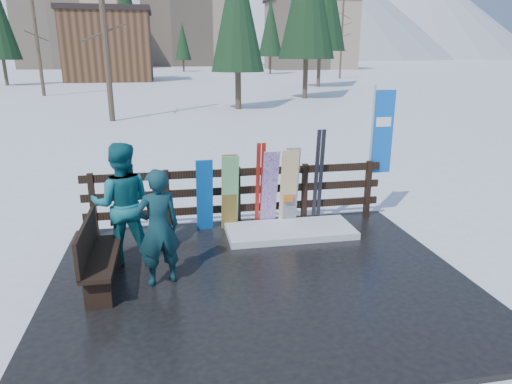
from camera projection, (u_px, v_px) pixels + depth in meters
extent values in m
plane|color=white|center=(261.00, 284.00, 6.68)|extent=(700.00, 700.00, 0.00)
cube|color=black|center=(261.00, 281.00, 6.67)|extent=(6.00, 5.00, 0.08)
cube|color=black|center=(93.00, 205.00, 8.09)|extent=(0.10, 0.10, 1.15)
cube|color=black|center=(167.00, 201.00, 8.32)|extent=(0.10, 0.10, 1.15)
cube|color=black|center=(238.00, 197.00, 8.56)|extent=(0.10, 0.10, 1.15)
cube|color=black|center=(304.00, 193.00, 8.79)|extent=(0.10, 0.10, 1.15)
cube|color=black|center=(368.00, 189.00, 9.02)|extent=(0.10, 0.10, 1.15)
cube|color=black|center=(238.00, 208.00, 8.62)|extent=(5.60, 0.05, 0.14)
cube|color=black|center=(238.00, 190.00, 8.52)|extent=(5.60, 0.05, 0.14)
cube|color=black|center=(237.00, 172.00, 8.42)|extent=(5.60, 0.05, 0.14)
cube|color=white|center=(290.00, 231.00, 8.30)|extent=(2.30, 1.00, 0.12)
cube|color=black|center=(102.00, 257.00, 6.31)|extent=(0.40, 1.50, 0.06)
cube|color=black|center=(98.00, 293.00, 5.81)|extent=(0.34, 0.06, 0.45)
cube|color=black|center=(109.00, 254.00, 6.94)|extent=(0.34, 0.06, 0.45)
cube|color=black|center=(86.00, 240.00, 6.20)|extent=(0.05, 1.50, 0.50)
cube|color=blue|center=(205.00, 196.00, 8.20)|extent=(0.30, 0.34, 1.39)
cube|color=silver|center=(230.00, 193.00, 8.27)|extent=(0.31, 0.32, 1.44)
cube|color=gold|center=(229.00, 193.00, 8.27)|extent=(0.27, 0.25, 1.46)
cube|color=white|center=(270.00, 190.00, 8.40)|extent=(0.29, 0.40, 1.50)
cube|color=black|center=(291.00, 187.00, 8.47)|extent=(0.27, 0.26, 1.54)
cube|color=silver|center=(289.00, 188.00, 8.46)|extent=(0.32, 0.28, 1.50)
cube|color=#A31D14|center=(258.00, 186.00, 8.41)|extent=(0.07, 0.26, 1.64)
cube|color=#A31D14|center=(262.00, 185.00, 8.42)|extent=(0.07, 0.26, 1.64)
cube|color=black|center=(316.00, 177.00, 8.58)|extent=(0.08, 0.19, 1.84)
cube|color=black|center=(321.00, 177.00, 8.59)|extent=(0.08, 0.19, 1.84)
cylinder|color=silver|center=(370.00, 153.00, 8.86)|extent=(0.04, 0.04, 2.60)
cube|color=blue|center=(383.00, 132.00, 8.78)|extent=(0.42, 0.02, 1.60)
imported|color=#12493E|center=(158.00, 228.00, 6.30)|extent=(0.71, 0.57, 1.68)
imported|color=#14616A|center=(122.00, 204.00, 6.97)|extent=(0.92, 0.72, 1.90)
cube|color=tan|center=(71.00, 27.00, 103.58)|extent=(22.00, 14.00, 18.00)
cube|color=gray|center=(191.00, 25.00, 126.79)|extent=(26.00, 16.00, 22.00)
cube|color=tan|center=(310.00, 36.00, 99.31)|extent=(18.00, 12.00, 14.00)
cube|color=black|center=(312.00, 0.00, 97.19)|extent=(18.90, 12.60, 0.60)
cube|color=brown|center=(109.00, 47.00, 55.81)|extent=(10.00, 8.00, 8.00)
cube|color=black|center=(106.00, 10.00, 54.56)|extent=(10.50, 8.40, 0.60)
cylinder|color=#382B1E|center=(102.00, 8.00, 21.36)|extent=(0.28, 0.28, 10.54)
cone|color=black|center=(238.00, 32.00, 26.61)|extent=(3.19, 3.19, 8.86)
cone|color=black|center=(307.00, 17.00, 32.94)|extent=(4.15, 4.15, 11.51)
cylinder|color=#382B1E|center=(37.00, 40.00, 35.46)|extent=(0.28, 0.28, 8.48)
cone|color=black|center=(321.00, 14.00, 44.74)|extent=(5.06, 5.06, 14.05)
cylinder|color=#382B1E|center=(342.00, 40.00, 60.86)|extent=(0.28, 0.28, 9.98)
cone|color=black|center=(127.00, 28.00, 60.15)|extent=(4.65, 4.65, 12.91)
cone|color=black|center=(270.00, 39.00, 75.58)|extent=(4.07, 4.07, 11.31)
cone|color=black|center=(183.00, 48.00, 85.72)|extent=(3.07, 3.07, 8.52)
cone|color=white|center=(411.00, 9.00, 338.86)|extent=(180.00, 180.00, 70.00)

